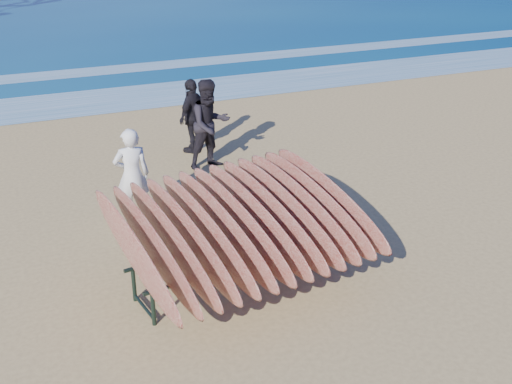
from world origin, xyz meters
TOP-DOWN VIEW (x-y plane):
  - ground at (0.00, 0.00)m, footprint 120.00×120.00m
  - foam_near at (0.00, 10.00)m, footprint 160.00×160.00m
  - foam_far at (0.00, 13.50)m, footprint 160.00×160.00m
  - surfboard_rack at (-0.59, -0.04)m, footprint 3.59×3.36m
  - person_white at (-1.53, 2.51)m, footprint 0.63×0.44m
  - person_dark_a at (0.45, 4.26)m, footprint 1.01×0.86m
  - person_dark_b at (0.41, 5.29)m, footprint 0.97×0.91m

SIDE VIEW (x-z plane):
  - ground at x=0.00m, z-range 0.00..0.00m
  - foam_far at x=0.00m, z-range 0.01..0.01m
  - foam_near at x=0.00m, z-range 0.01..0.01m
  - person_dark_b at x=0.41m, z-range 0.00..1.61m
  - person_white at x=-1.53m, z-range 0.00..1.63m
  - person_dark_a at x=0.45m, z-range 0.00..1.83m
  - surfboard_rack at x=-0.59m, z-range 0.17..1.69m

